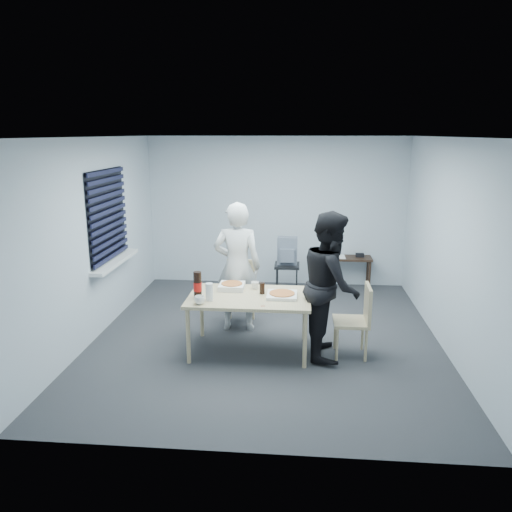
# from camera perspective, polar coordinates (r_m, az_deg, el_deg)

# --- Properties ---
(room) EXTENTS (5.00, 5.00, 5.00)m
(room) POSITION_cam_1_polar(r_m,az_deg,el_deg) (7.20, -16.31, 3.68)
(room) COLOR #2E2F33
(room) RESTS_ON ground
(dining_table) EXTENTS (1.48, 0.94, 0.72)m
(dining_table) POSITION_cam_1_polar(r_m,az_deg,el_deg) (6.11, -0.75, -5.09)
(dining_table) COLOR #C9B482
(dining_table) RESTS_ON ground
(chair_far) EXTENTS (0.42, 0.42, 0.89)m
(chair_far) POSITION_cam_1_polar(r_m,az_deg,el_deg) (7.12, -1.73, -3.57)
(chair_far) COLOR #C9B482
(chair_far) RESTS_ON ground
(chair_right) EXTENTS (0.42, 0.42, 0.89)m
(chair_right) POSITION_cam_1_polar(r_m,az_deg,el_deg) (6.16, 11.63, -6.70)
(chair_right) COLOR #C9B482
(chair_right) RESTS_ON ground
(person_white) EXTENTS (0.65, 0.42, 1.77)m
(person_white) POSITION_cam_1_polar(r_m,az_deg,el_deg) (6.75, -2.15, -1.26)
(person_white) COLOR silver
(person_white) RESTS_ON ground
(person_black) EXTENTS (0.47, 0.86, 1.77)m
(person_black) POSITION_cam_1_polar(r_m,az_deg,el_deg) (6.03, 8.54, -3.27)
(person_black) COLOR black
(person_black) RESTS_ON ground
(side_table) EXTENTS (0.84, 0.37, 0.56)m
(side_table) POSITION_cam_1_polar(r_m,az_deg,el_deg) (8.79, 10.34, -0.62)
(side_table) COLOR #342119
(side_table) RESTS_ON ground
(stool) EXTENTS (0.40, 0.40, 0.56)m
(stool) POSITION_cam_1_polar(r_m,az_deg,el_deg) (8.21, 3.56, -1.68)
(stool) COLOR black
(stool) RESTS_ON ground
(backpack) EXTENTS (0.32, 0.24, 0.45)m
(backpack) POSITION_cam_1_polar(r_m,az_deg,el_deg) (8.11, 3.59, 0.54)
(backpack) COLOR slate
(backpack) RESTS_ON stool
(pizza_box_a) EXTENTS (0.31, 0.31, 0.08)m
(pizza_box_a) POSITION_cam_1_polar(r_m,az_deg,el_deg) (6.35, -2.78, -3.45)
(pizza_box_a) COLOR white
(pizza_box_a) RESTS_ON dining_table
(pizza_box_b) EXTENTS (0.36, 0.36, 0.05)m
(pizza_box_b) POSITION_cam_1_polar(r_m,az_deg,el_deg) (6.06, 2.99, -4.44)
(pizza_box_b) COLOR white
(pizza_box_b) RESTS_ON dining_table
(mug_a) EXTENTS (0.17, 0.17, 0.10)m
(mug_a) POSITION_cam_1_polar(r_m,az_deg,el_deg) (5.82, -6.47, -5.02)
(mug_a) COLOR white
(mug_a) RESTS_ON dining_table
(mug_b) EXTENTS (0.10, 0.10, 0.09)m
(mug_b) POSITION_cam_1_polar(r_m,az_deg,el_deg) (6.34, -0.11, -3.37)
(mug_b) COLOR white
(mug_b) RESTS_ON dining_table
(cola_glass) EXTENTS (0.08, 0.08, 0.14)m
(cola_glass) POSITION_cam_1_polar(r_m,az_deg,el_deg) (6.14, 0.71, -3.71)
(cola_glass) COLOR black
(cola_glass) RESTS_ON dining_table
(soda_bottle) EXTENTS (0.10, 0.10, 0.32)m
(soda_bottle) POSITION_cam_1_polar(r_m,az_deg,el_deg) (6.01, -6.69, -3.36)
(soda_bottle) COLOR black
(soda_bottle) RESTS_ON dining_table
(plastic_cups) EXTENTS (0.11, 0.11, 0.21)m
(plastic_cups) POSITION_cam_1_polar(r_m,az_deg,el_deg) (5.92, -5.35, -4.11)
(plastic_cups) COLOR silver
(plastic_cups) RESTS_ON dining_table
(rubber_band) EXTENTS (0.07, 0.07, 0.00)m
(rubber_band) POSITION_cam_1_polar(r_m,az_deg,el_deg) (5.74, 0.80, -5.73)
(rubber_band) COLOR red
(rubber_band) RESTS_ON dining_table
(papers) EXTENTS (0.24, 0.32, 0.01)m
(papers) POSITION_cam_1_polar(r_m,az_deg,el_deg) (8.76, 9.39, -0.06)
(papers) COLOR white
(papers) RESTS_ON side_table
(black_box) EXTENTS (0.14, 0.10, 0.06)m
(black_box) POSITION_cam_1_polar(r_m,az_deg,el_deg) (8.81, 11.78, 0.10)
(black_box) COLOR black
(black_box) RESTS_ON side_table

